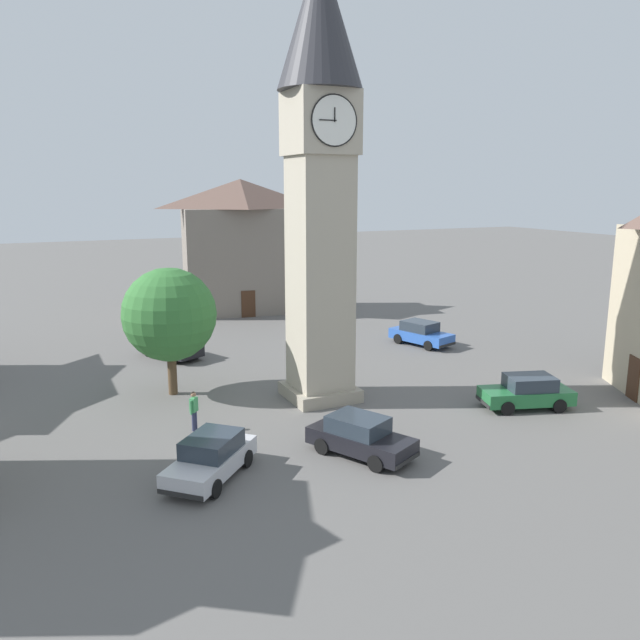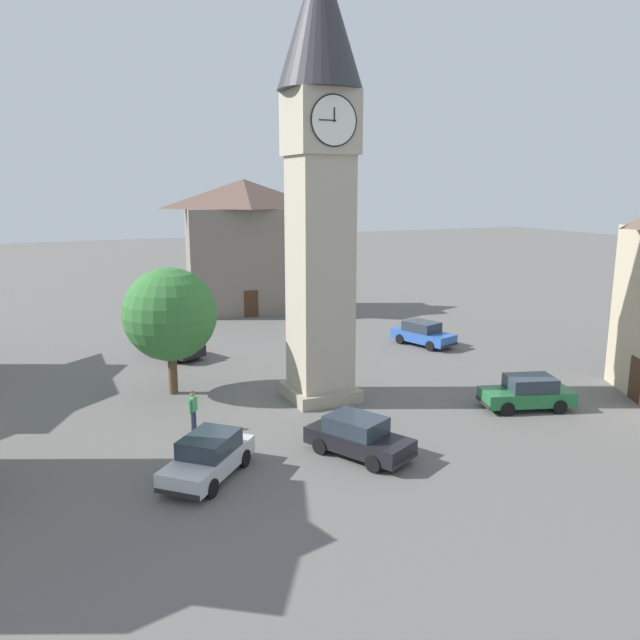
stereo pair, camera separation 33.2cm
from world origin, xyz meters
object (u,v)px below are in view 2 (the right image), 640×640
Objects in this scene: car_red_corner at (174,345)px; pedestrian at (193,407)px; car_black_far at (423,334)px; car_white_side at (208,457)px; clock_tower at (320,144)px; car_blue_kerb at (527,393)px; car_silver_kerb at (358,437)px; tree at (170,314)px; building_terrace_right at (245,245)px.

pedestrian is (1.60, 11.89, 0.25)m from car_red_corner.
car_white_side is at bearing 36.47° from car_black_far.
car_black_far is (-17.36, -12.83, 0.00)m from car_white_side.
clock_tower is 16.53m from car_black_far.
car_red_corner and car_black_far have the same top height.
car_white_side is (15.11, 0.84, 0.00)m from car_blue_kerb.
car_white_side is at bearing 3.18° from car_blue_kerb.
car_blue_kerb and car_silver_kerb have the same top height.
car_blue_kerb is 15.04m from pedestrian.
clock_tower is 4.57× the size of car_blue_kerb.
clock_tower reaches higher than pedestrian.
clock_tower reaches higher than car_blue_kerb.
car_silver_kerb and car_black_far have the same top height.
car_red_corner is at bearing -97.67° from pedestrian.
car_blue_kerb is 1.00× the size of car_red_corner.
pedestrian is at bearing 87.75° from tree.
car_blue_kerb is 15.13m from car_white_side.
car_black_far is at bearing -100.62° from car_blue_kerb.
clock_tower is 13.05m from car_silver_kerb.
tree reaches higher than car_silver_kerb.
clock_tower is 14.53m from car_white_side.
tree is (6.32, -3.58, -7.88)m from clock_tower.
building_terrace_right is at bearing -125.11° from car_red_corner.
car_black_far is 0.42× the size of building_terrace_right.
car_silver_kerb is at bearing 134.51° from pedestrian.
tree is (16.61, 3.09, 3.22)m from car_black_far.
pedestrian is at bearing 67.28° from building_terrace_right.
car_red_corner is 2.64× the size of pedestrian.
pedestrian reaches higher than car_silver_kerb.
tree reaches higher than car_blue_kerb.
car_white_side is 0.66× the size of tree.
building_terrace_right is (4.61, -27.54, 4.62)m from car_blue_kerb.
car_silver_kerb is at bearing 174.46° from car_white_side.
building_terrace_right is (-4.87, -28.93, 4.62)m from car_silver_kerb.
car_white_side is at bearing 82.57° from car_red_corner.
car_black_far is at bearing -143.53° from car_white_side.
pedestrian reaches higher than car_blue_kerb.
car_blue_kerb is at bearing -176.82° from car_white_side.
building_terrace_right is (-9.75, -18.65, 1.40)m from tree.
car_silver_kerb is 0.71× the size of tree.
car_black_far is at bearing -131.25° from car_silver_kerb.
clock_tower is 10.72m from tree.
clock_tower is at bearing 115.44° from car_red_corner.
car_red_corner is (3.48, -17.06, 0.00)m from car_silver_kerb.
clock_tower is 4.56× the size of car_silver_kerb.
car_blue_kerb is 12.20m from car_black_far.
clock_tower is at bearing 150.49° from tree.
pedestrian reaches higher than car_red_corner.
pedestrian is (14.56, -3.78, 0.25)m from car_blue_kerb.
clock_tower reaches higher than building_terrace_right.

